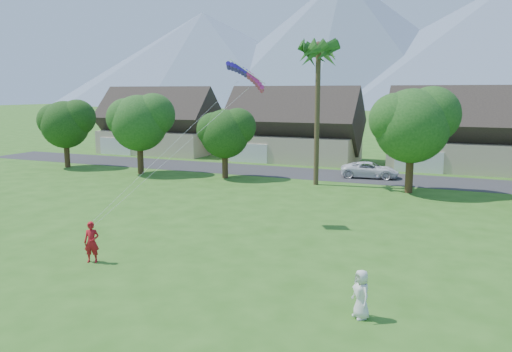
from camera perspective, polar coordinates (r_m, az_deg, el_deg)
The scene contains 10 objects.
ground at distance 18.93m, azimuth -12.32°, elevation -16.23°, with size 500.00×500.00×0.00m, color #2D6019.
street at distance 49.54m, azimuth 10.83°, elevation -0.04°, with size 90.00×7.00×0.01m, color #2D2D30.
kite_flyer at distance 25.56m, azimuth -18.27°, elevation -7.18°, with size 0.73×0.48×2.01m, color #B1141C.
watcher at distance 19.01m, azimuth 11.93°, elevation -13.08°, with size 0.89×0.58×1.83m, color silver.
parked_car at distance 49.09m, azimuth 12.87°, elevation 0.68°, with size 2.50×5.42×1.51m, color white.
mountain_ridge at distance 274.61m, azimuth 23.50°, elevation 13.23°, with size 540.00×240.00×70.00m.
houses_row at distance 57.80m, azimuth 13.30°, elevation 4.67°, with size 72.75×8.19×8.86m.
tree_row at distance 43.33m, azimuth 7.86°, elevation 5.18°, with size 62.27×6.67×8.45m.
fan_palm at distance 44.14m, azimuth 7.16°, elevation 14.26°, with size 3.00×3.00×13.80m.
parafoil_kite at distance 30.91m, azimuth -0.99°, elevation 11.54°, with size 2.89×1.28×0.50m.
Camera 1 is at (10.02, -13.82, 8.19)m, focal length 35.00 mm.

